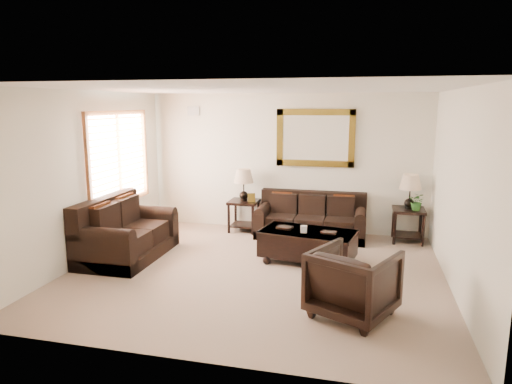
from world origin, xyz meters
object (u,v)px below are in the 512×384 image
(end_table_right, at_px, (410,198))
(armchair, at_px, (353,280))
(loveseat, at_px, (124,235))
(end_table_left, at_px, (244,191))
(sofa, at_px, (311,221))
(coffee_table, at_px, (308,242))

(end_table_right, xyz_separation_m, armchair, (-0.88, -3.29, -0.36))
(loveseat, relative_size, end_table_left, 1.42)
(sofa, xyz_separation_m, coffee_table, (0.12, -1.42, 0.01))
(end_table_left, xyz_separation_m, armchair, (2.23, -3.29, -0.36))
(end_table_left, relative_size, coffee_table, 0.78)
(coffee_table, height_order, armchair, armchair)
(loveseat, distance_m, end_table_left, 2.53)
(sofa, relative_size, loveseat, 1.16)
(end_table_left, xyz_separation_m, end_table_right, (3.11, -0.00, 0.01))
(sofa, height_order, end_table_right, end_table_right)
(coffee_table, xyz_separation_m, armchair, (0.77, -1.79, 0.14))
(armchair, bearing_deg, end_table_right, -79.09)
(coffee_table, bearing_deg, loveseat, -160.53)
(sofa, relative_size, end_table_right, 1.63)
(sofa, height_order, coffee_table, sofa)
(loveseat, distance_m, coffee_table, 3.01)
(sofa, bearing_deg, loveseat, -146.17)
(sofa, height_order, loveseat, loveseat)
(sofa, height_order, end_table_left, end_table_left)
(end_table_left, distance_m, end_table_right, 3.11)
(armchair, bearing_deg, sofa, -48.72)
(loveseat, distance_m, end_table_right, 5.04)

